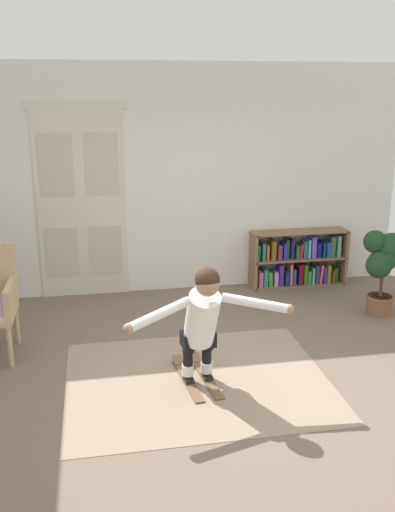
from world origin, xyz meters
name	(u,v)px	position (x,y,z in m)	size (l,w,h in m)	color
ground_plane	(219,382)	(0.00, 0.00, 0.00)	(7.20, 7.20, 0.00)	#6D5D4F
back_wall	(176,180)	(0.00, 2.60, 1.45)	(6.00, 0.10, 2.90)	silver
double_door	(81,201)	(-1.20, 2.54, 1.23)	(1.22, 0.05, 2.45)	beige
rug	(197,380)	(-0.19, 0.06, 0.00)	(2.39, 1.93, 0.01)	gray
bookshelf	(297,261)	(1.62, 2.39, 0.34)	(1.31, 0.30, 0.76)	#7F6046
potted_plant	(383,262)	(2.24, 1.26, 0.64)	(0.50, 0.39, 1.00)	brown
skis_pair	(196,377)	(-0.19, 0.09, 0.02)	(0.36, 0.83, 0.07)	brown
person_skier	(203,317)	(-0.17, -0.10, 0.70)	(1.47, 0.66, 1.11)	white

